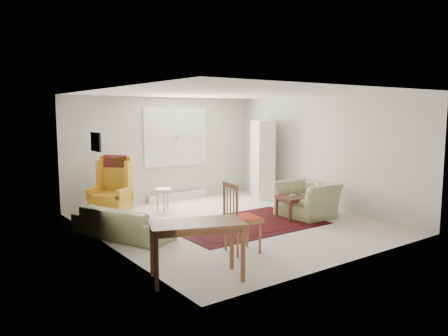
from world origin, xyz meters
TOP-DOWN VIEW (x-y plane):
  - room at (0.02, 0.21)m, footprint 5.04×5.54m
  - rug at (0.13, -0.22)m, footprint 2.89×1.86m
  - sofa at (-2.10, 0.34)m, footprint 1.38×1.94m
  - armchair at (1.60, -0.43)m, footprint 0.99×1.12m
  - wingback_chair at (-1.70, 1.95)m, footprint 1.05×1.05m
  - coffee_table at (1.23, -0.38)m, footprint 0.62×0.62m
  - stool at (-0.57, 1.80)m, footprint 0.43×0.43m
  - cabinet at (2.10, 1.57)m, footprint 0.67×0.87m
  - desk at (-2.10, -2.02)m, footprint 1.32×0.97m
  - desk_chair at (-0.94, -1.49)m, footprint 0.54×0.54m

SIDE VIEW (x-z plane):
  - rug at x=0.13m, z-range 0.00..0.03m
  - coffee_table at x=1.23m, z-range 0.00..0.45m
  - stool at x=-0.57m, z-range 0.00..0.49m
  - sofa at x=-2.10m, z-range 0.00..0.73m
  - desk at x=-2.10m, z-range 0.00..0.75m
  - armchair at x=1.60m, z-range 0.00..0.85m
  - desk_chair at x=-0.94m, z-range 0.00..1.08m
  - wingback_chair at x=-1.70m, z-range 0.00..1.25m
  - cabinet at x=2.10m, z-range 0.00..1.94m
  - room at x=0.02m, z-range 0.00..2.51m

